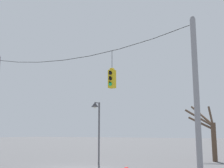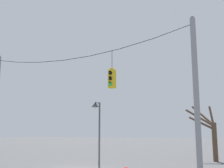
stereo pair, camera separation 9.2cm
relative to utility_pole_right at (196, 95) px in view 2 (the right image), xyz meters
name	(u,v)px [view 2 (the right image)]	position (x,y,z in m)	size (l,w,h in m)	color
utility_pole_right	(196,95)	(0.00, 0.00, 0.00)	(0.27, 0.27, 7.76)	gray
span_wire	(76,54)	(-7.07, 0.00, 2.96)	(14.14, 0.03, 0.81)	black
traffic_light_near_right_pole	(112,79)	(-4.54, 0.00, 1.19)	(0.34, 0.58, 2.12)	yellow
street_lamp	(97,116)	(-7.61, 3.22, -0.60)	(0.51, 0.87, 4.23)	#515156
bare_tree	(210,132)	(-1.26, 9.27, -1.73)	(2.31, 1.33, 4.29)	brown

